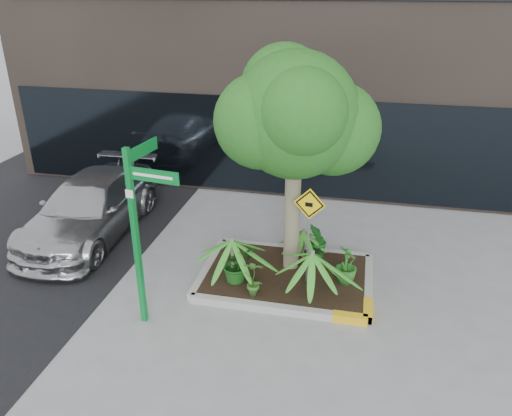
% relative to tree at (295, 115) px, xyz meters
% --- Properties ---
extents(ground, '(80.00, 80.00, 0.00)m').
position_rel_tree_xyz_m(ground, '(-0.24, -0.63, -3.23)').
color(ground, gray).
rests_on(ground, ground).
extents(planter, '(3.35, 2.36, 0.15)m').
position_rel_tree_xyz_m(planter, '(-0.01, -0.36, -3.13)').
color(planter, '#9E9E99').
rests_on(planter, ground).
extents(tree, '(2.95, 2.62, 4.43)m').
position_rel_tree_xyz_m(tree, '(0.00, 0.00, 0.00)').
color(tree, gray).
rests_on(tree, ground).
extents(palm_front, '(1.06, 1.06, 1.18)m').
position_rel_tree_xyz_m(palm_front, '(0.52, -1.01, -2.20)').
color(palm_front, gray).
rests_on(palm_front, ground).
extents(palm_left, '(1.00, 1.00, 1.12)m').
position_rel_tree_xyz_m(palm_left, '(-1.01, -0.74, -2.25)').
color(palm_left, gray).
rests_on(palm_left, ground).
extents(palm_back, '(0.71, 0.71, 0.79)m').
position_rel_tree_xyz_m(palm_back, '(0.20, 0.40, -2.49)').
color(palm_back, gray).
rests_on(palm_back, ground).
extents(parked_car, '(1.93, 4.60, 1.33)m').
position_rel_tree_xyz_m(parked_car, '(-4.76, 0.69, -2.57)').
color(parked_car, '#A0A1A5').
rests_on(parked_car, ground).
extents(shrub_a, '(0.96, 0.96, 0.76)m').
position_rel_tree_xyz_m(shrub_a, '(-0.93, -0.78, -2.70)').
color(shrub_a, '#185317').
rests_on(shrub_a, planter).
extents(shrub_b, '(0.56, 0.56, 0.74)m').
position_rel_tree_xyz_m(shrub_b, '(1.12, -0.38, -2.71)').
color(shrub_b, '#24691F').
rests_on(shrub_b, planter).
extents(shrub_c, '(0.40, 0.40, 0.74)m').
position_rel_tree_xyz_m(shrub_c, '(-0.50, -1.18, -2.71)').
color(shrub_c, '#31621E').
rests_on(shrub_c, planter).
extents(shrub_d, '(0.52, 0.52, 0.81)m').
position_rel_tree_xyz_m(shrub_d, '(0.50, 0.40, -2.68)').
color(shrub_d, '#19561B').
rests_on(shrub_d, planter).
extents(street_sign_post, '(0.92, 0.99, 3.14)m').
position_rel_tree_xyz_m(street_sign_post, '(-2.17, -2.08, -1.29)').
color(street_sign_post, '#0B8030').
rests_on(street_sign_post, ground).
extents(cattle_sign, '(0.59, 0.11, 1.93)m').
position_rel_tree_xyz_m(cattle_sign, '(0.38, -0.54, -1.78)').
color(cattle_sign, slate).
rests_on(cattle_sign, ground).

